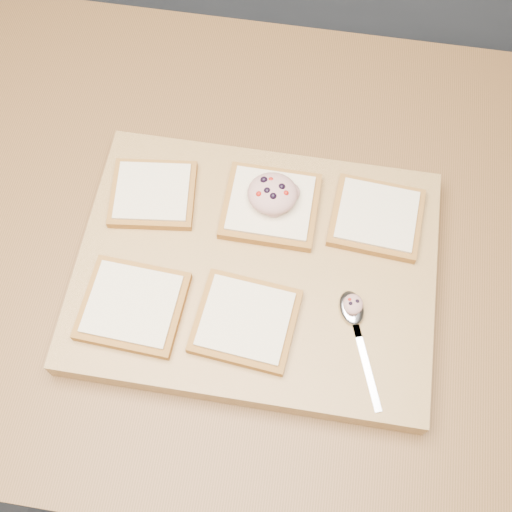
{
  "coord_description": "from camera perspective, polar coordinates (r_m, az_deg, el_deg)",
  "views": [
    {
      "loc": [
        -0.09,
        -0.41,
        1.72
      ],
      "look_at": [
        -0.14,
        -0.06,
        0.96
      ],
      "focal_mm": 45.0,
      "sensor_mm": 36.0,
      "label": 1
    }
  ],
  "objects": [
    {
      "name": "bread_near_left",
      "position": [
        0.84,
        -10.9,
        -4.36
      ],
      "size": [
        0.13,
        0.12,
        0.02
      ],
      "color": "#A16529",
      "rests_on": "cutting_board"
    },
    {
      "name": "bread_near_center",
      "position": [
        0.81,
        -0.93,
        -5.78
      ],
      "size": [
        0.13,
        0.12,
        0.02
      ],
      "color": "#A16529",
      "rests_on": "cutting_board"
    },
    {
      "name": "bread_far_center",
      "position": [
        0.88,
        1.31,
        4.51
      ],
      "size": [
        0.13,
        0.12,
        0.02
      ],
      "color": "#A16529",
      "rests_on": "cutting_board"
    },
    {
      "name": "bread_far_right",
      "position": [
        0.89,
        10.67,
        3.42
      ],
      "size": [
        0.13,
        0.12,
        0.02
      ],
      "color": "#A16529",
      "rests_on": "cutting_board"
    },
    {
      "name": "ground",
      "position": [
        1.76,
        5.07,
        -12.13
      ],
      "size": [
        4.0,
        4.0,
        0.0
      ],
      "primitive_type": "plane",
      "color": "#515459",
      "rests_on": "ground"
    },
    {
      "name": "spoon_salad",
      "position": [
        0.82,
        8.62,
        -4.25
      ],
      "size": [
        0.03,
        0.03,
        0.02
      ],
      "color": "tan",
      "rests_on": "spoon"
    },
    {
      "name": "spoon",
      "position": [
        0.83,
        8.69,
        -5.31
      ],
      "size": [
        0.07,
        0.16,
        0.01
      ],
      "color": "silver",
      "rests_on": "cutting_board"
    },
    {
      "name": "cutting_board",
      "position": [
        0.87,
        -0.0,
        -1.27
      ],
      "size": [
        0.48,
        0.36,
        0.04
      ],
      "primitive_type": "cube",
      "color": "tan",
      "rests_on": "island_counter"
    },
    {
      "name": "bread_far_left",
      "position": [
        0.9,
        -9.14,
        5.51
      ],
      "size": [
        0.13,
        0.12,
        0.02
      ],
      "color": "#A16529",
      "rests_on": "cutting_board"
    },
    {
      "name": "tuna_salad_dollop",
      "position": [
        0.86,
        1.48,
        5.59
      ],
      "size": [
        0.07,
        0.06,
        0.03
      ],
      "color": "tan",
      "rests_on": "bread_far_center"
    },
    {
      "name": "island_counter",
      "position": [
        1.33,
        6.65,
        -7.78
      ],
      "size": [
        2.0,
        0.8,
        0.9
      ],
      "color": "slate",
      "rests_on": "ground"
    }
  ]
}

